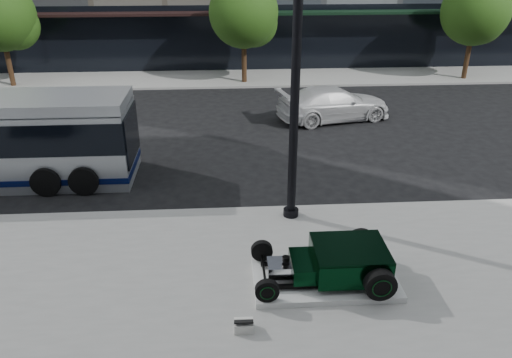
{
  "coord_description": "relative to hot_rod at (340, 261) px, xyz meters",
  "views": [
    {
      "loc": [
        -0.13,
        -15.37,
        7.48
      ],
      "look_at": [
        0.7,
        -2.29,
        1.2
      ],
      "focal_mm": 35.0,
      "sensor_mm": 36.0,
      "label": 1
    }
  ],
  "objects": [
    {
      "name": "display_plinth",
      "position": [
        -0.33,
        -0.0,
        -0.5
      ],
      "size": [
        3.4,
        1.8,
        0.15
      ],
      "primitive_type": "cube",
      "color": "silver",
      "rests_on": "sidewalk_near"
    },
    {
      "name": "ground",
      "position": [
        -2.46,
        5.81,
        -0.7
      ],
      "size": [
        120.0,
        120.0,
        0.0
      ],
      "primitive_type": "plane",
      "color": "black",
      "rests_on": "ground"
    },
    {
      "name": "lamppost",
      "position": [
        -0.74,
        3.23,
        3.22
      ],
      "size": [
        0.45,
        0.45,
        8.23
      ],
      "color": "black",
      "rests_on": "sidewalk_near"
    },
    {
      "name": "street_trees",
      "position": [
        -1.31,
        18.89,
        3.07
      ],
      "size": [
        29.8,
        3.8,
        5.7
      ],
      "color": "black",
      "rests_on": "sidewalk_far"
    },
    {
      "name": "hot_rod",
      "position": [
        0.0,
        0.0,
        0.0
      ],
      "size": [
        3.22,
        2.0,
        0.81
      ],
      "color": "black",
      "rests_on": "display_plinth"
    },
    {
      "name": "info_plaque",
      "position": [
        -2.33,
        -1.51,
        -0.45
      ],
      "size": [
        0.4,
        0.31,
        0.31
      ],
      "color": "silver",
      "rests_on": "sidewalk_near"
    },
    {
      "name": "white_sedan",
      "position": [
        2.36,
        12.17,
        0.06
      ],
      "size": [
        5.56,
        3.27,
        1.51
      ],
      "primitive_type": "imported",
      "rotation": [
        0.0,
        0.0,
        1.8
      ],
      "color": "silver",
      "rests_on": "ground"
    },
    {
      "name": "sidewalk_far",
      "position": [
        -2.46,
        19.81,
        -0.64
      ],
      "size": [
        70.0,
        4.0,
        0.12
      ],
      "primitive_type": "cube",
      "color": "gray",
      "rests_on": "ground"
    }
  ]
}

